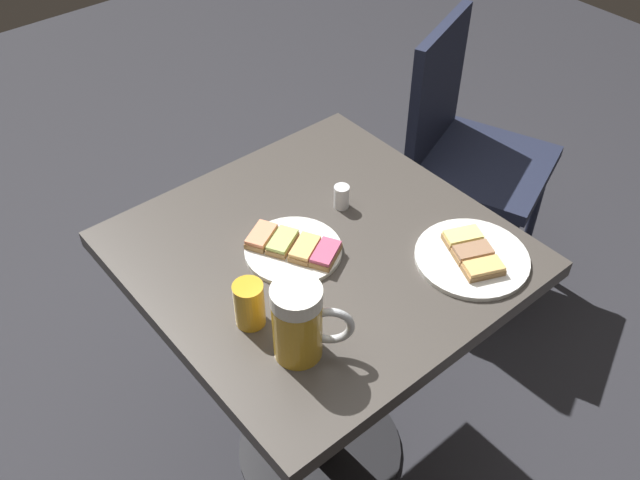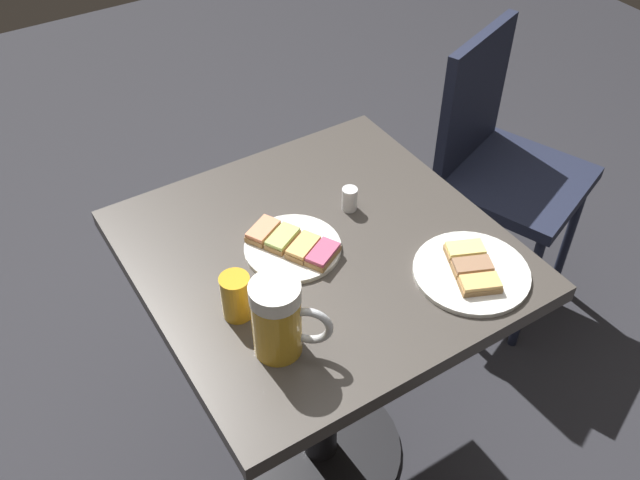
{
  "view_description": "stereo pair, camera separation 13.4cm",
  "coord_description": "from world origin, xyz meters",
  "px_view_note": "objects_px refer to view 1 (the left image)",
  "views": [
    {
      "loc": [
        -0.77,
        0.64,
        1.71
      ],
      "look_at": [
        0.0,
        0.0,
        0.78
      ],
      "focal_mm": 38.92,
      "sensor_mm": 36.0,
      "label": 1
    },
    {
      "loc": [
        -0.85,
        0.53,
        1.71
      ],
      "look_at": [
        0.0,
        0.0,
        0.78
      ],
      "focal_mm": 38.92,
      "sensor_mm": 36.0,
      "label": 2
    }
  ],
  "objects_px": {
    "plate_near": "(293,248)",
    "cafe_chair": "(464,146)",
    "salt_shaker": "(342,197)",
    "beer_mug": "(300,322)",
    "beer_glass_small": "(249,304)",
    "plate_far": "(472,256)"
  },
  "relations": [
    {
      "from": "plate_far",
      "to": "salt_shaker",
      "type": "bearing_deg",
      "value": 17.21
    },
    {
      "from": "beer_glass_small",
      "to": "cafe_chair",
      "type": "relative_size",
      "value": 0.1
    },
    {
      "from": "plate_near",
      "to": "salt_shaker",
      "type": "height_order",
      "value": "salt_shaker"
    },
    {
      "from": "cafe_chair",
      "to": "plate_near",
      "type": "bearing_deg",
      "value": -4.8
    },
    {
      "from": "plate_far",
      "to": "beer_mug",
      "type": "distance_m",
      "value": 0.4
    },
    {
      "from": "beer_glass_small",
      "to": "salt_shaker",
      "type": "bearing_deg",
      "value": -67.69
    },
    {
      "from": "plate_near",
      "to": "beer_glass_small",
      "type": "xyz_separation_m",
      "value": [
        -0.09,
        0.17,
        0.03
      ]
    },
    {
      "from": "plate_near",
      "to": "beer_mug",
      "type": "relative_size",
      "value": 1.26
    },
    {
      "from": "plate_near",
      "to": "cafe_chair",
      "type": "distance_m",
      "value": 0.89
    },
    {
      "from": "plate_near",
      "to": "beer_glass_small",
      "type": "height_order",
      "value": "beer_glass_small"
    },
    {
      "from": "salt_shaker",
      "to": "beer_mug",
      "type": "bearing_deg",
      "value": 128.71
    },
    {
      "from": "plate_near",
      "to": "cafe_chair",
      "type": "relative_size",
      "value": 0.22
    },
    {
      "from": "plate_near",
      "to": "cafe_chair",
      "type": "bearing_deg",
      "value": -73.95
    },
    {
      "from": "plate_near",
      "to": "cafe_chair",
      "type": "xyz_separation_m",
      "value": [
        0.24,
        -0.82,
        -0.26
      ]
    },
    {
      "from": "salt_shaker",
      "to": "cafe_chair",
      "type": "relative_size",
      "value": 0.06
    },
    {
      "from": "plate_far",
      "to": "salt_shaker",
      "type": "relative_size",
      "value": 4.28
    },
    {
      "from": "beer_mug",
      "to": "cafe_chair",
      "type": "relative_size",
      "value": 0.17
    },
    {
      "from": "beer_mug",
      "to": "salt_shaker",
      "type": "distance_m",
      "value": 0.4
    },
    {
      "from": "beer_mug",
      "to": "beer_glass_small",
      "type": "bearing_deg",
      "value": 13.28
    },
    {
      "from": "beer_mug",
      "to": "salt_shaker",
      "type": "height_order",
      "value": "beer_mug"
    },
    {
      "from": "beer_glass_small",
      "to": "plate_far",
      "type": "bearing_deg",
      "value": -109.36
    },
    {
      "from": "cafe_chair",
      "to": "salt_shaker",
      "type": "bearing_deg",
      "value": -4.64
    }
  ]
}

